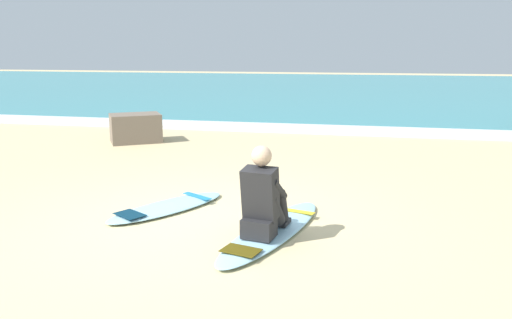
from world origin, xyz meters
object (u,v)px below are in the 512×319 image
Objects in this scene: surfboard_spare_near at (168,207)px; shoreline_rock at (136,128)px; surfboard_main at (273,230)px; surfer_seated at (263,200)px.

surfboard_spare_near is 1.68× the size of shoreline_rock.
surfboard_main is 6.24m from shoreline_rock.
surfboard_main and surfboard_spare_near have the same top height.
shoreline_rock is (-3.92, 4.85, 0.27)m from surfboard_main.
shoreline_rock is at bearing 127.35° from surfer_seated.
surfer_seated is 1.62m from surfboard_spare_near.
surfboard_main is at bearing -20.63° from surfboard_spare_near.
surfer_seated reaches higher than surfboard_main.
surfboard_main is 1.54m from surfboard_spare_near.
surfboard_spare_near is 4.98m from shoreline_rock.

